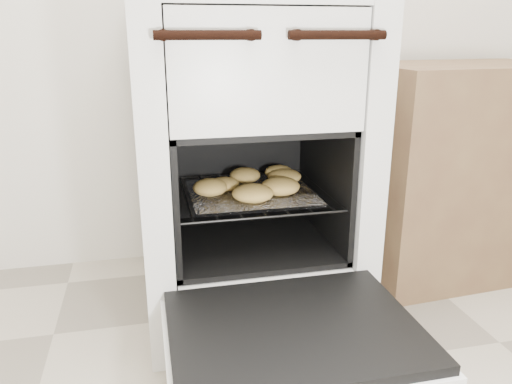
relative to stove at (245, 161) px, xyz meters
The scene contains 6 objects.
stove is the anchor object (origin of this frame).
oven_door 0.63m from the stove, 90.00° to the right, with size 0.60×0.47×0.04m.
oven_rack 0.11m from the stove, 90.00° to the right, with size 0.49×0.47×0.01m.
foil_sheet 0.13m from the stove, 90.00° to the right, with size 0.38×0.34×0.01m, color white.
baked_rolls 0.10m from the stove, 77.50° to the right, with size 0.40×0.34×0.05m.
counter 0.88m from the stove, ahead, with size 0.79×0.53×0.79m, color brown.
Camera 1 is at (-0.35, -0.42, 0.90)m, focal length 35.00 mm.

